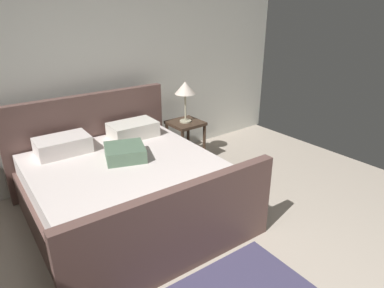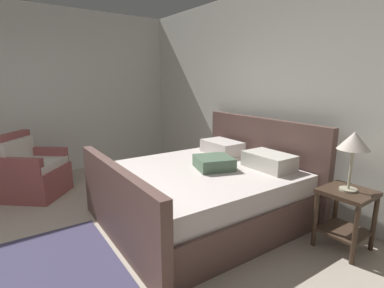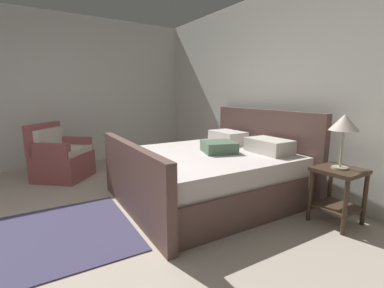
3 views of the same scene
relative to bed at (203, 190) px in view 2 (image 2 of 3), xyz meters
The scene contains 6 objects.
wall_back 1.63m from the bed, 80.98° to the left, with size 6.36×0.12×2.82m, color silver.
bed is the anchor object (origin of this frame).
nightstand_right 1.50m from the bed, 28.35° to the left, with size 0.44×0.44×0.60m.
table_lamp_right 1.66m from the bed, 28.35° to the left, with size 0.29×0.29×0.57m.
armchair 2.51m from the bed, 142.33° to the right, with size 1.02×1.02×0.90m.
area_rug 1.81m from the bed, 90.07° to the right, with size 1.45×1.27×0.01m, color #413C5A.
Camera 2 is at (2.36, 0.13, 1.63)m, focal length 27.38 mm.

